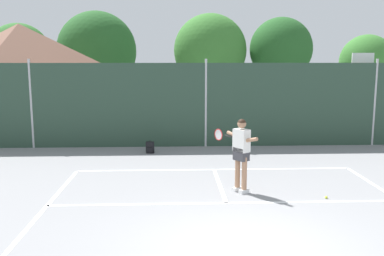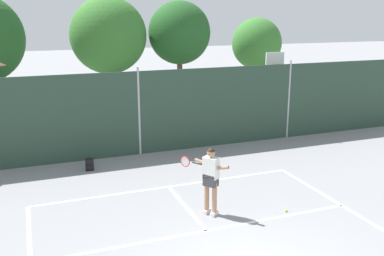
{
  "view_description": "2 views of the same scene",
  "coord_description": "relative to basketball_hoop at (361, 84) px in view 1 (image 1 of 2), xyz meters",
  "views": [
    {
      "loc": [
        -1.19,
        -6.87,
        3.29
      ],
      "look_at": [
        -0.7,
        4.84,
        1.39
      ],
      "focal_mm": 39.6,
      "sensor_mm": 36.0,
      "label": 1
    },
    {
      "loc": [
        -3.83,
        -6.54,
        5.21
      ],
      "look_at": [
        1.59,
        7.63,
        1.21
      ],
      "focal_mm": 40.89,
      "sensor_mm": 36.0,
      "label": 2
    }
  ],
  "objects": [
    {
      "name": "tennis_player",
      "position": [
        -6.02,
        -6.93,
        -1.2
      ],
      "size": [
        0.95,
        1.15,
        1.85
      ],
      "color": "silver",
      "rests_on": "ground"
    },
    {
      "name": "court_markings",
      "position": [
        -6.47,
        -9.58,
        -2.31
      ],
      "size": [
        8.3,
        11.1,
        0.01
      ],
      "color": "white",
      "rests_on": "ground"
    },
    {
      "name": "basketball_hoop",
      "position": [
        0.0,
        0.0,
        0.0
      ],
      "size": [
        0.9,
        0.67,
        3.55
      ],
      "color": "#284CB2",
      "rests_on": "ground"
    },
    {
      "name": "treeline_backdrop",
      "position": [
        -7.62,
        10.65,
        1.42
      ],
      "size": [
        26.35,
        4.52,
        6.34
      ],
      "color": "brown",
      "rests_on": "ground"
    },
    {
      "name": "ground_plane",
      "position": [
        -6.47,
        -10.23,
        -2.31
      ],
      "size": [
        120.0,
        120.0,
        0.0
      ],
      "primitive_type": "plane",
      "color": "gray"
    },
    {
      "name": "chainlink_fence",
      "position": [
        -6.47,
        -1.23,
        -0.73
      ],
      "size": [
        26.09,
        0.09,
        3.31
      ],
      "color": "#284233",
      "rests_on": "ground"
    },
    {
      "name": "tennis_ball",
      "position": [
        -4.04,
        -7.53,
        -2.28
      ],
      "size": [
        0.07,
        0.07,
        0.07
      ],
      "primitive_type": "sphere",
      "color": "#CCE033",
      "rests_on": "ground"
    },
    {
      "name": "clubhouse_building",
      "position": [
        -14.99,
        3.67,
        0.26
      ],
      "size": [
        5.63,
        5.67,
        4.96
      ],
      "color": "beige",
      "rests_on": "ground"
    },
    {
      "name": "backpack_black",
      "position": [
        -8.53,
        -2.34,
        -2.12
      ],
      "size": [
        0.3,
        0.27,
        0.46
      ],
      "color": "black",
      "rests_on": "ground"
    }
  ]
}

